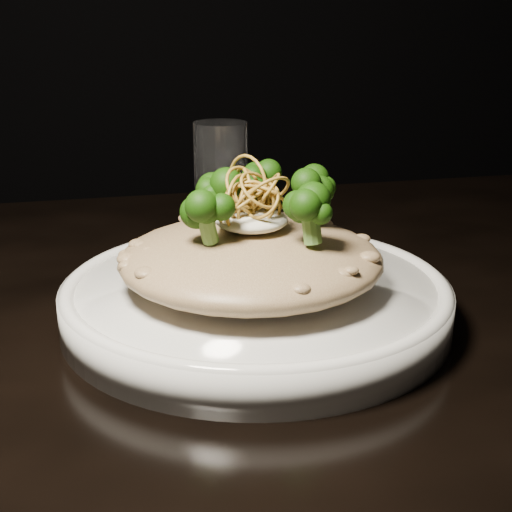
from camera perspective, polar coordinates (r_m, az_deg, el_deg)
The scene contains 7 objects.
table at distance 0.67m, azimuth 2.62°, elevation -9.82°, with size 1.10×0.80×0.75m.
plate at distance 0.58m, azimuth 0.00°, elevation -3.63°, with size 0.31×0.31×0.03m, color silver.
risotto at distance 0.56m, azimuth -0.42°, elevation -0.21°, with size 0.21×0.21×0.05m, color brown.
broccoli at distance 0.55m, azimuth 0.71°, elevation 4.97°, with size 0.16×0.16×0.06m, color black, non-canonical shape.
cheese at distance 0.55m, azimuth -0.36°, elevation 2.90°, with size 0.06×0.06×0.02m, color white.
shallots at distance 0.54m, azimuth -0.30°, elevation 5.43°, with size 0.05×0.05×0.04m, color brown, non-canonical shape.
drinking_glass at distance 0.87m, azimuth -2.82°, elevation 6.89°, with size 0.07×0.07×0.11m, color white.
Camera 1 is at (-0.17, -0.56, 0.99)m, focal length 50.00 mm.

